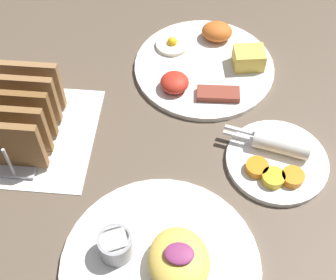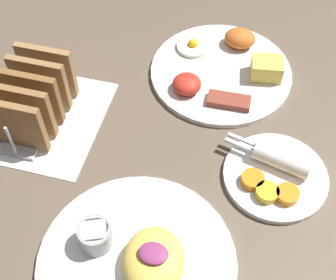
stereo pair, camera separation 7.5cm
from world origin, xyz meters
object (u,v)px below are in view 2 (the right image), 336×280
plate_breakfast (223,69)px  plate_condiments (276,174)px  plate_foreground (138,260)px  toast_rack (33,98)px

plate_breakfast → plate_condiments: (0.12, -0.21, 0.00)m
plate_foreground → toast_rack: 0.33m
plate_condiments → toast_rack: (-0.42, 0.02, 0.04)m
toast_rack → plate_condiments: bearing=-2.9°
plate_condiments → plate_foreground: bearing=-131.3°
plate_breakfast → toast_rack: (-0.29, -0.19, 0.04)m
toast_rack → plate_foreground: bearing=-40.9°
plate_condiments → plate_foreground: plate_foreground is taller
plate_breakfast → toast_rack: 0.35m
plate_breakfast → plate_condiments: 0.24m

